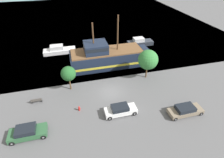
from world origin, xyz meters
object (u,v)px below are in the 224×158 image
at_px(bench_promenade_east, 36,101).
at_px(parked_car_curb_mid, 120,110).
at_px(parked_car_curb_rear, 27,132).
at_px(pirate_ship, 106,57).
at_px(moored_boat_dockside, 59,50).
at_px(parked_car_curb_front, 185,110).
at_px(fire_hydrant, 79,108).
at_px(moored_boat_outer, 140,42).

bearing_deg(bench_promenade_east, parked_car_curb_mid, -24.66).
height_order(parked_car_curb_mid, parked_car_curb_rear, parked_car_curb_rear).
distance_m(pirate_ship, moored_boat_dockside, 12.56).
bearing_deg(parked_car_curb_front, pirate_ship, 115.65).
relative_size(parked_car_curb_mid, parked_car_curb_rear, 1.01).
bearing_deg(moored_boat_dockside, parked_car_curb_front, -54.71).
bearing_deg(fire_hydrant, parked_car_curb_mid, -20.73).
distance_m(parked_car_curb_rear, bench_promenade_east, 6.26).
relative_size(moored_boat_dockside, bench_promenade_east, 4.57).
bearing_deg(fire_hydrant, bench_promenade_east, 151.97).
bearing_deg(bench_promenade_east, moored_boat_outer, 34.47).
bearing_deg(moored_boat_dockside, moored_boat_outer, -1.41).
bearing_deg(moored_boat_dockside, parked_car_curb_rear, -99.95).
xyz_separation_m(moored_boat_dockside, fire_hydrant, (2.63, -19.87, -0.29)).
xyz_separation_m(pirate_ship, moored_boat_dockside, (-9.45, 8.17, -1.27)).
bearing_deg(moored_boat_outer, parked_car_curb_front, -96.35).
distance_m(parked_car_curb_mid, parked_car_curb_rear, 12.30).
xyz_separation_m(pirate_ship, fire_hydrant, (-6.82, -11.71, -1.55)).
relative_size(parked_car_curb_mid, bench_promenade_east, 2.91).
height_order(pirate_ship, parked_car_curb_front, pirate_ship).
height_order(parked_car_curb_front, parked_car_curb_mid, parked_car_curb_mid).
relative_size(pirate_ship, parked_car_curb_front, 3.20).
distance_m(parked_car_curb_front, bench_promenade_east, 22.17).
relative_size(moored_boat_dockside, parked_car_curb_front, 1.46).
height_order(moored_boat_dockside, parked_car_curb_front, moored_boat_dockside).
height_order(moored_boat_dockside, bench_promenade_east, moored_boat_dockside).
distance_m(pirate_ship, fire_hydrant, 13.64).
bearing_deg(fire_hydrant, moored_boat_dockside, 97.54).
height_order(parked_car_curb_front, parked_car_curb_rear, parked_car_curb_rear).
distance_m(moored_boat_outer, bench_promenade_east, 28.41).
distance_m(parked_car_curb_front, parked_car_curb_rear, 21.26).
xyz_separation_m(parked_car_curb_rear, bench_promenade_east, (0.43, 6.24, -0.33)).
bearing_deg(parked_car_curb_rear, pirate_ship, 47.42).
xyz_separation_m(moored_boat_dockside, parked_car_curb_mid, (8.27, -22.01, 0.05)).
relative_size(fire_hydrant, bench_promenade_east, 0.49).
distance_m(moored_boat_outer, parked_car_curb_rear, 32.67).
bearing_deg(moored_boat_outer, bench_promenade_east, -145.53).
distance_m(fire_hydrant, bench_promenade_east, 7.03).
bearing_deg(bench_promenade_east, moored_boat_dockside, 77.84).
xyz_separation_m(parked_car_curb_mid, fire_hydrant, (-5.64, 2.14, -0.34)).
xyz_separation_m(moored_boat_outer, parked_car_curb_rear, (-23.85, -22.32, 0.05)).
relative_size(pirate_ship, moored_boat_outer, 2.47).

